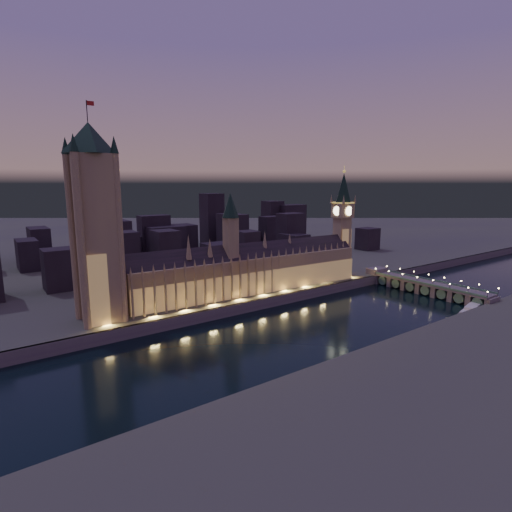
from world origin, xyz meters
TOP-DOWN VIEW (x-y plane):
  - ground_plane at (0.00, 0.00)m, footprint 2000.00×2000.00m
  - north_bank at (0.00, 520.00)m, footprint 2000.00×960.00m
  - embankment_wall at (0.00, 41.00)m, footprint 2000.00×2.50m
  - palace_of_westminster at (5.74, 61.74)m, footprint 202.00×29.22m
  - victoria_tower at (-110.00, 61.93)m, footprint 31.68×31.68m
  - elizabeth_tower at (108.00, 61.92)m, footprint 18.00×18.00m
  - westminster_bridge at (140.10, -3.45)m, footprint 17.88×113.00m
  - river_boat at (128.42, -52.82)m, footprint 49.43×21.01m
  - city_backdrop at (38.09, 244.77)m, footprint 452.72×215.63m

SIDE VIEW (x-z plane):
  - ground_plane at x=0.00m, z-range 0.00..0.00m
  - river_boat at x=128.42m, z-range -0.69..3.81m
  - north_bank at x=0.00m, z-range 0.00..8.00m
  - embankment_wall at x=0.00m, z-range 0.00..8.00m
  - westminster_bridge at x=140.10m, z-range -1.96..13.94m
  - palace_of_westminster at x=5.74m, z-range -12.63..65.37m
  - city_backdrop at x=38.09m, z-range -7.49..67.17m
  - elizabeth_tower at x=108.00m, z-range 13.62..114.50m
  - victoria_tower at x=-110.00m, z-range 7.71..139.97m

